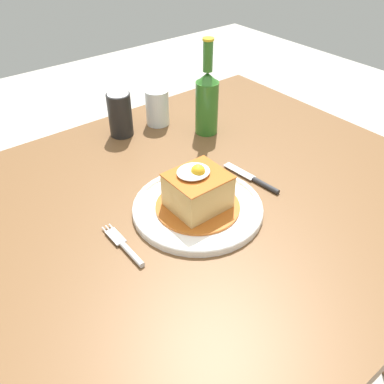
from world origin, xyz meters
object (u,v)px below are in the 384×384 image
object	(u,v)px
main_plate	(198,208)
fork	(126,248)
knife	(258,181)
beer_bottle_green	(207,100)
drinking_glass	(157,109)
soda_can	(120,115)

from	to	relation	value
main_plate	fork	bearing A→B (deg)	-177.73
knife	beer_bottle_green	size ratio (longest dim) A/B	0.62
main_plate	knife	bearing A→B (deg)	-3.00
fork	drinking_glass	size ratio (longest dim) A/B	1.34
main_plate	soda_can	distance (m)	0.41
main_plate	beer_bottle_green	bearing A→B (deg)	47.03
main_plate	drinking_glass	bearing A→B (deg)	67.16
knife	beer_bottle_green	distance (m)	0.30
beer_bottle_green	main_plate	bearing A→B (deg)	-132.97
main_plate	soda_can	size ratio (longest dim) A/B	2.31
knife	soda_can	bearing A→B (deg)	107.80
knife	soda_can	distance (m)	0.43
knife	fork	bearing A→B (deg)	179.70
soda_can	beer_bottle_green	world-z (taller)	beer_bottle_green
fork	main_plate	bearing A→B (deg)	2.27
soda_can	drinking_glass	distance (m)	0.12
main_plate	drinking_glass	size ratio (longest dim) A/B	2.73
knife	drinking_glass	size ratio (longest dim) A/B	1.58
fork	soda_can	xyz separation A→B (m)	(0.23, 0.41, 0.06)
fork	beer_bottle_green	distance (m)	0.52
fork	drinking_glass	xyz separation A→B (m)	(0.35, 0.40, 0.04)
drinking_glass	beer_bottle_green	bearing A→B (deg)	-58.22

